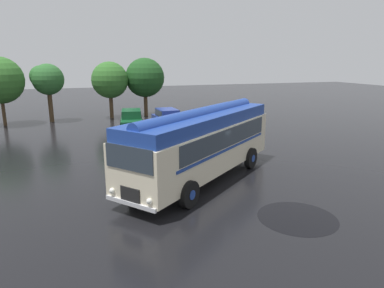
{
  "coord_description": "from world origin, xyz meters",
  "views": [
    {
      "loc": [
        -5.38,
        -14.94,
        5.64
      ],
      "look_at": [
        0.07,
        1.35,
        1.4
      ],
      "focal_mm": 32.0,
      "sensor_mm": 36.0,
      "label": 1
    }
  ],
  "objects": [
    {
      "name": "ground_plane",
      "position": [
        0.0,
        0.0,
        0.0
      ],
      "size": [
        120.0,
        120.0,
        0.0
      ],
      "primitive_type": "plane",
      "color": "black"
    },
    {
      "name": "puddle_patch",
      "position": [
        1.94,
        -5.23,
        0.0
      ],
      "size": [
        2.89,
        2.89,
        0.01
      ],
      "primitive_type": "cylinder",
      "color": "black",
      "rests_on": "ground"
    },
    {
      "name": "tree_right_of_centre",
      "position": [
        1.36,
        19.98,
        3.84
      ],
      "size": [
        3.92,
        3.92,
        5.85
      ],
      "color": "#4C3823",
      "rests_on": "ground"
    },
    {
      "name": "tree_centre",
      "position": [
        -2.31,
        19.49,
        3.79
      ],
      "size": [
        3.51,
        3.51,
        5.49
      ],
      "color": "#4C3823",
      "rests_on": "ground"
    },
    {
      "name": "vintage_bus",
      "position": [
        0.06,
        -0.15,
        1.89
      ],
      "size": [
        9.39,
        8.23,
        3.49
      ],
      "color": "beige",
      "rests_on": "ground"
    },
    {
      "name": "car_near_left",
      "position": [
        -1.3,
        12.95,
        0.85
      ],
      "size": [
        2.4,
        4.4,
        1.66
      ],
      "color": "#144C28",
      "rests_on": "ground"
    },
    {
      "name": "tree_left_of_centre",
      "position": [
        -7.95,
        19.24,
        3.94
      ],
      "size": [
        2.99,
        2.83,
        5.32
      ],
      "color": "#4C3823",
      "rests_on": "ground"
    },
    {
      "name": "car_mid_left",
      "position": [
        1.64,
        12.45,
        0.85
      ],
      "size": [
        2.13,
        4.28,
        1.66
      ],
      "color": "navy",
      "rests_on": "ground"
    }
  ]
}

